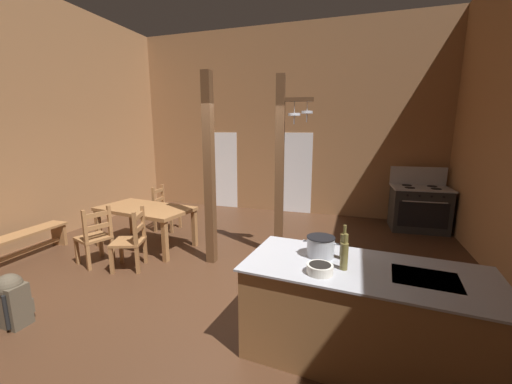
{
  "coord_description": "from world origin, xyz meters",
  "views": [
    {
      "loc": [
        1.83,
        -3.59,
        2.11
      ],
      "look_at": [
        0.3,
        1.2,
        1.11
      ],
      "focal_mm": 21.73,
      "sensor_mm": 36.0,
      "label": 1
    }
  ],
  "objects_px": {
    "stove_range": "(419,208)",
    "dining_table": "(145,212)",
    "ladderback_chair_near_window": "(131,240)",
    "ladderback_chair_at_table_end": "(165,209)",
    "bottle_tall_on_counter": "(344,246)",
    "backpack": "(11,298)",
    "mixing_bowl_on_counter": "(320,269)",
    "bottle_short_on_counter": "(344,255)",
    "ladderback_chair_by_post": "(95,237)",
    "stockpot_on_counter": "(321,247)",
    "bench_along_left_wall": "(19,242)",
    "kitchen_island": "(362,314)"
  },
  "relations": [
    {
      "from": "mixing_bowl_on_counter",
      "to": "ladderback_chair_near_window",
      "type": "bearing_deg",
      "value": 158.28
    },
    {
      "from": "kitchen_island",
      "to": "bench_along_left_wall",
      "type": "distance_m",
      "value": 5.38
    },
    {
      "from": "dining_table",
      "to": "bottle_short_on_counter",
      "type": "xyz_separation_m",
      "value": [
        3.54,
        -1.9,
        0.38
      ]
    },
    {
      "from": "backpack",
      "to": "stove_range",
      "type": "bearing_deg",
      "value": 46.4
    },
    {
      "from": "stove_range",
      "to": "dining_table",
      "type": "relative_size",
      "value": 0.73
    },
    {
      "from": "ladderback_chair_at_table_end",
      "to": "mixing_bowl_on_counter",
      "type": "relative_size",
      "value": 4.18
    },
    {
      "from": "stove_range",
      "to": "backpack",
      "type": "xyz_separation_m",
      "value": [
        -4.83,
        -5.08,
        -0.17
      ]
    },
    {
      "from": "ladderback_chair_at_table_end",
      "to": "bench_along_left_wall",
      "type": "distance_m",
      "value": 2.52
    },
    {
      "from": "stove_range",
      "to": "bottle_tall_on_counter",
      "type": "relative_size",
      "value": 3.9
    },
    {
      "from": "ladderback_chair_by_post",
      "to": "bottle_short_on_counter",
      "type": "height_order",
      "value": "bottle_short_on_counter"
    },
    {
      "from": "dining_table",
      "to": "ladderback_chair_near_window",
      "type": "bearing_deg",
      "value": -66.07
    },
    {
      "from": "backpack",
      "to": "bottle_short_on_counter",
      "type": "height_order",
      "value": "bottle_short_on_counter"
    },
    {
      "from": "ladderback_chair_at_table_end",
      "to": "bottle_tall_on_counter",
      "type": "height_order",
      "value": "bottle_tall_on_counter"
    },
    {
      "from": "bottle_short_on_counter",
      "to": "bench_along_left_wall",
      "type": "bearing_deg",
      "value": 171.91
    },
    {
      "from": "ladderback_chair_near_window",
      "to": "bench_along_left_wall",
      "type": "height_order",
      "value": "ladderback_chair_near_window"
    },
    {
      "from": "ladderback_chair_at_table_end",
      "to": "stove_range",
      "type": "bearing_deg",
      "value": 17.88
    },
    {
      "from": "backpack",
      "to": "ladderback_chair_at_table_end",
      "type": "bearing_deg",
      "value": 95.76
    },
    {
      "from": "dining_table",
      "to": "bottle_tall_on_counter",
      "type": "xyz_separation_m",
      "value": [
        3.53,
        -1.67,
        0.39
      ]
    },
    {
      "from": "bench_along_left_wall",
      "to": "kitchen_island",
      "type": "bearing_deg",
      "value": -6.92
    },
    {
      "from": "ladderback_chair_at_table_end",
      "to": "ladderback_chair_by_post",
      "type": "bearing_deg",
      "value": -90.91
    },
    {
      "from": "mixing_bowl_on_counter",
      "to": "bottle_short_on_counter",
      "type": "relative_size",
      "value": 0.7
    },
    {
      "from": "ladderback_chair_at_table_end",
      "to": "bottle_short_on_counter",
      "type": "height_order",
      "value": "bottle_short_on_counter"
    },
    {
      "from": "kitchen_island",
      "to": "ladderback_chair_near_window",
      "type": "bearing_deg",
      "value": 164.11
    },
    {
      "from": "ladderback_chair_by_post",
      "to": "stockpot_on_counter",
      "type": "relative_size",
      "value": 2.77
    },
    {
      "from": "ladderback_chair_near_window",
      "to": "bottle_tall_on_counter",
      "type": "distance_m",
      "value": 3.3
    },
    {
      "from": "stockpot_on_counter",
      "to": "bottle_tall_on_counter",
      "type": "distance_m",
      "value": 0.22
    },
    {
      "from": "ladderback_chair_near_window",
      "to": "ladderback_chair_at_table_end",
      "type": "xyz_separation_m",
      "value": [
        -0.62,
        1.81,
        0.0
      ]
    },
    {
      "from": "stove_range",
      "to": "mixing_bowl_on_counter",
      "type": "height_order",
      "value": "stove_range"
    },
    {
      "from": "ladderback_chair_at_table_end",
      "to": "bench_along_left_wall",
      "type": "xyz_separation_m",
      "value": [
        -1.36,
        -2.12,
        -0.14
      ]
    },
    {
      "from": "ladderback_chair_near_window",
      "to": "kitchen_island",
      "type": "bearing_deg",
      "value": -15.89
    },
    {
      "from": "stockpot_on_counter",
      "to": "bottle_tall_on_counter",
      "type": "relative_size",
      "value": 1.01
    },
    {
      "from": "stove_range",
      "to": "bottle_short_on_counter",
      "type": "relative_size",
      "value": 4.04
    },
    {
      "from": "ladderback_chair_by_post",
      "to": "bottle_short_on_counter",
      "type": "bearing_deg",
      "value": -14.54
    },
    {
      "from": "ladderback_chair_near_window",
      "to": "bottle_tall_on_counter",
      "type": "relative_size",
      "value": 2.81
    },
    {
      "from": "dining_table",
      "to": "bottle_tall_on_counter",
      "type": "height_order",
      "value": "bottle_tall_on_counter"
    },
    {
      "from": "ladderback_chair_by_post",
      "to": "backpack",
      "type": "bearing_deg",
      "value": -76.42
    },
    {
      "from": "ladderback_chair_near_window",
      "to": "bench_along_left_wall",
      "type": "distance_m",
      "value": 2.02
    },
    {
      "from": "dining_table",
      "to": "ladderback_chair_by_post",
      "type": "bearing_deg",
      "value": -106.52
    },
    {
      "from": "kitchen_island",
      "to": "ladderback_chair_near_window",
      "type": "xyz_separation_m",
      "value": [
        -3.35,
        0.95,
        0.0
      ]
    },
    {
      "from": "mixing_bowl_on_counter",
      "to": "dining_table",
      "type": "bearing_deg",
      "value": 148.59
    },
    {
      "from": "ladderback_chair_near_window",
      "to": "ladderback_chair_at_table_end",
      "type": "relative_size",
      "value": 1.0
    },
    {
      "from": "ladderback_chair_near_window",
      "to": "stockpot_on_counter",
      "type": "xyz_separation_m",
      "value": [
        2.93,
        -0.81,
        0.55
      ]
    },
    {
      "from": "ladderback_chair_by_post",
      "to": "mixing_bowl_on_counter",
      "type": "height_order",
      "value": "mixing_bowl_on_counter"
    },
    {
      "from": "stove_range",
      "to": "ladderback_chair_by_post",
      "type": "bearing_deg",
      "value": -145.86
    },
    {
      "from": "backpack",
      "to": "bottle_tall_on_counter",
      "type": "relative_size",
      "value": 1.76
    },
    {
      "from": "stove_range",
      "to": "dining_table",
      "type": "distance_m",
      "value": 5.59
    },
    {
      "from": "bench_along_left_wall",
      "to": "bottle_short_on_counter",
      "type": "distance_m",
      "value": 5.25
    },
    {
      "from": "kitchen_island",
      "to": "ladderback_chair_by_post",
      "type": "distance_m",
      "value": 4.1
    },
    {
      "from": "mixing_bowl_on_counter",
      "to": "bottle_short_on_counter",
      "type": "height_order",
      "value": "bottle_short_on_counter"
    },
    {
      "from": "stockpot_on_counter",
      "to": "bottle_tall_on_counter",
      "type": "xyz_separation_m",
      "value": [
        0.22,
        -0.0,
        0.04
      ]
    }
  ]
}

